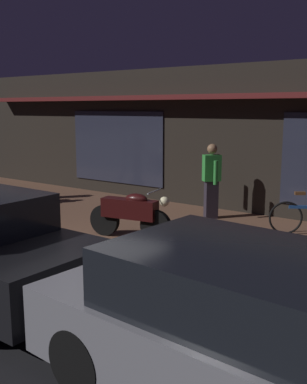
{
  "coord_description": "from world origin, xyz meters",
  "views": [
    {
      "loc": [
        5.18,
        -4.78,
        2.6
      ],
      "look_at": [
        -0.04,
        2.4,
        0.95
      ],
      "focal_mm": 42.56,
      "sensor_mm": 36.0,
      "label": 1
    }
  ],
  "objects": [
    {
      "name": "parked_car_across",
      "position": [
        3.75,
        -1.4,
        0.7
      ],
      "size": [
        4.21,
        2.03,
        1.42
      ],
      "color": "black",
      "rests_on": "ground_plane"
    },
    {
      "name": "sidewalk_slab",
      "position": [
        0.0,
        3.0,
        0.07
      ],
      "size": [
        18.0,
        4.0,
        0.15
      ],
      "primitive_type": "cube",
      "color": "brown",
      "rests_on": "ground_plane"
    },
    {
      "name": "ground_plane",
      "position": [
        0.0,
        0.0,
        0.0
      ],
      "size": [
        60.0,
        60.0,
        0.0
      ],
      "primitive_type": "plane",
      "color": "black"
    },
    {
      "name": "person_bystander",
      "position": [
        0.37,
        4.04,
        1.03
      ],
      "size": [
        0.51,
        0.48,
        1.67
      ],
      "color": "#28232D",
      "rests_on": "sidewalk_slab"
    },
    {
      "name": "motorcycle",
      "position": [
        -0.06,
        1.71,
        0.65
      ],
      "size": [
        1.69,
        0.6,
        0.97
      ],
      "color": "black",
      "rests_on": "sidewalk_slab"
    },
    {
      "name": "storefront_building",
      "position": [
        0.0,
        6.39,
        1.8
      ],
      "size": [
        18.0,
        3.3,
        3.6
      ],
      "color": "black",
      "rests_on": "ground_plane"
    }
  ]
}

